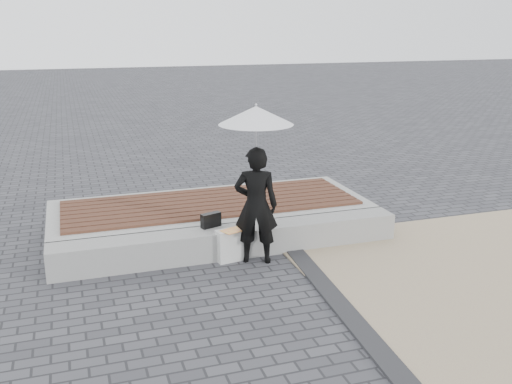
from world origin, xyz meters
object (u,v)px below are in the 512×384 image
at_px(parasol, 256,115).
at_px(handbag, 211,220).
at_px(woman, 256,205).
at_px(canvas_tote, 232,245).
at_px(seating_ledge, 232,241).

xyz_separation_m(parasol, handbag, (-0.52, 0.47, -1.53)).
relative_size(woman, canvas_tote, 3.59).
bearing_deg(seating_ledge, woman, -53.76).
height_order(seating_ledge, parasol, parasol).
relative_size(seating_ledge, woman, 3.09).
bearing_deg(seating_ledge, canvas_tote, -106.04).
height_order(seating_ledge, canvas_tote, canvas_tote).
height_order(woman, canvas_tote, woman).
bearing_deg(seating_ledge, handbag, 153.85).
height_order(woman, parasol, parasol).
bearing_deg(canvas_tote, woman, -33.97).
height_order(parasol, canvas_tote, parasol).
relative_size(seating_ledge, handbag, 17.20).
bearing_deg(woman, seating_ledge, -33.17).
xyz_separation_m(woman, canvas_tote, (-0.31, 0.14, -0.58)).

